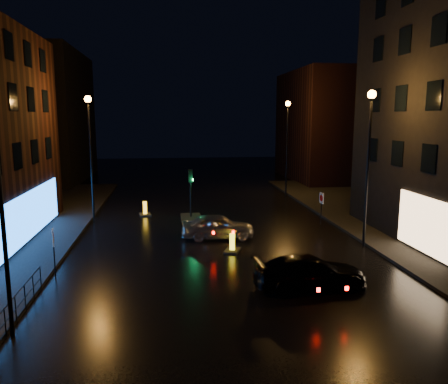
{
  "coord_description": "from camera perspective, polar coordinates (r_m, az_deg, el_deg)",
  "views": [
    {
      "loc": [
        -2.69,
        -15.85,
        7.01
      ],
      "look_at": [
        0.41,
        8.33,
        2.8
      ],
      "focal_mm": 35.0,
      "sensor_mm": 36.0,
      "label": 1
    }
  ],
  "objects": [
    {
      "name": "street_lamp_rnear",
      "position": [
        24.28,
        18.41,
        5.88
      ],
      "size": [
        0.44,
        0.44,
        8.37
      ],
      "color": "black",
      "rests_on": "ground"
    },
    {
      "name": "building_far_left",
      "position": [
        52.57,
        -22.26,
        9.06
      ],
      "size": [
        8.0,
        16.0,
        14.0
      ],
      "primitive_type": "cube",
      "color": "black",
      "rests_on": "ground"
    },
    {
      "name": "road_sign_right",
      "position": [
        29.13,
        12.62,
        -1.13
      ],
      "size": [
        0.12,
        0.52,
        2.15
      ],
      "rotation": [
        0.0,
        0.0,
        3.27
      ],
      "color": "black",
      "rests_on": "ground"
    },
    {
      "name": "bollard_far",
      "position": [
        32.03,
        -10.27,
        -2.6
      ],
      "size": [
        0.94,
        1.25,
        1.01
      ],
      "rotation": [
        0.0,
        0.0,
        0.16
      ],
      "color": "black",
      "rests_on": "ground"
    },
    {
      "name": "bollard_near",
      "position": [
        23.17,
        1.09,
        -7.26
      ],
      "size": [
        1.08,
        1.29,
        0.96
      ],
      "rotation": [
        0.0,
        0.0,
        -0.36
      ],
      "color": "black",
      "rests_on": "ground"
    },
    {
      "name": "guard_railing",
      "position": [
        16.97,
        -25.62,
        -12.89
      ],
      "size": [
        0.05,
        6.04,
        1.0
      ],
      "color": "black",
      "rests_on": "ground"
    },
    {
      "name": "dark_sedan",
      "position": [
        18.63,
        11.17,
        -10.25
      ],
      "size": [
        4.78,
        2.15,
        1.36
      ],
      "primitive_type": "imported",
      "rotation": [
        0.0,
        0.0,
        1.62
      ],
      "color": "black",
      "rests_on": "ground"
    },
    {
      "name": "ground",
      "position": [
        17.54,
        2.2,
        -13.76
      ],
      "size": [
        120.0,
        120.0,
        0.0
      ],
      "primitive_type": "plane",
      "color": "black",
      "rests_on": "ground"
    },
    {
      "name": "street_lamp_lfar",
      "position": [
        30.32,
        -17.11,
        6.63
      ],
      "size": [
        0.44,
        0.44,
        8.37
      ],
      "color": "black",
      "rests_on": "ground"
    },
    {
      "name": "building_far_right",
      "position": [
        51.03,
        13.13,
        8.41
      ],
      "size": [
        8.0,
        14.0,
        12.0
      ],
      "primitive_type": "cube",
      "color": "black",
      "rests_on": "ground"
    },
    {
      "name": "street_lamp_rfar",
      "position": [
        39.31,
        8.26,
        7.58
      ],
      "size": [
        0.44,
        0.44,
        8.37
      ],
      "color": "black",
      "rests_on": "ground"
    },
    {
      "name": "traffic_signal",
      "position": [
        30.59,
        -4.34,
        -2.52
      ],
      "size": [
        1.4,
        2.4,
        3.45
      ],
      "color": "black",
      "rests_on": "ground"
    },
    {
      "name": "road_sign_left",
      "position": [
        20.49,
        -21.4,
        -6.05
      ],
      "size": [
        0.19,
        0.53,
        2.21
      ],
      "rotation": [
        0.0,
        0.0,
        0.27
      ],
      "color": "black",
      "rests_on": "ground"
    },
    {
      "name": "pavement_right",
      "position": [
        29.93,
        26.97,
        -4.69
      ],
      "size": [
        12.0,
        44.0,
        0.15
      ],
      "primitive_type": "cube",
      "color": "black",
      "rests_on": "ground"
    },
    {
      "name": "silver_hatchback",
      "position": [
        25.49,
        -0.8,
        -4.5
      ],
      "size": [
        4.29,
        1.9,
        1.44
      ],
      "primitive_type": "imported",
      "rotation": [
        0.0,
        0.0,
        1.52
      ],
      "color": "#B6B7BE",
      "rests_on": "ground"
    }
  ]
}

